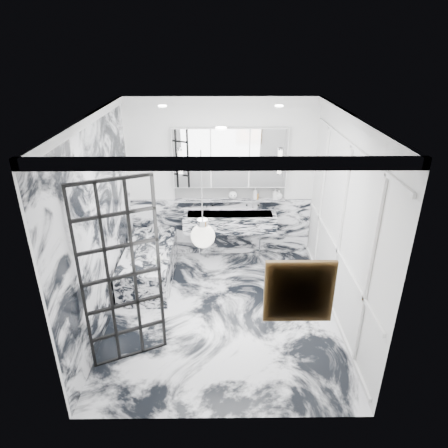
{
  "coord_description": "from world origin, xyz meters",
  "views": [
    {
      "loc": [
        -0.01,
        -4.74,
        3.62
      ],
      "look_at": [
        0.04,
        0.5,
        1.18
      ],
      "focal_mm": 32.0,
      "sensor_mm": 36.0,
      "label": 1
    }
  ],
  "objects_px": {
    "bathtub": "(149,264)",
    "trough_sink": "(230,222)",
    "crittall_door": "(122,277)",
    "mirror_cabinet": "(230,158)"
  },
  "relations": [
    {
      "from": "bathtub",
      "to": "trough_sink",
      "type": "bearing_deg",
      "value": 26.48
    },
    {
      "from": "bathtub",
      "to": "crittall_door",
      "type": "bearing_deg",
      "value": -88.84
    },
    {
      "from": "crittall_door",
      "to": "mirror_cabinet",
      "type": "xyz_separation_m",
      "value": [
        1.29,
        2.59,
        0.66
      ]
    },
    {
      "from": "crittall_door",
      "to": "mirror_cabinet",
      "type": "relative_size",
      "value": 1.22
    },
    {
      "from": "trough_sink",
      "to": "mirror_cabinet",
      "type": "bearing_deg",
      "value": 90.0
    },
    {
      "from": "crittall_door",
      "to": "trough_sink",
      "type": "relative_size",
      "value": 1.45
    },
    {
      "from": "mirror_cabinet",
      "to": "bathtub",
      "type": "distance_m",
      "value": 2.2
    },
    {
      "from": "trough_sink",
      "to": "crittall_door",
      "type": "bearing_deg",
      "value": -118.01
    },
    {
      "from": "crittall_door",
      "to": "trough_sink",
      "type": "bearing_deg",
      "value": 37.61
    },
    {
      "from": "trough_sink",
      "to": "bathtub",
      "type": "height_order",
      "value": "trough_sink"
    }
  ]
}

